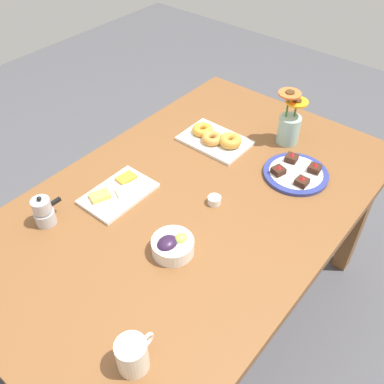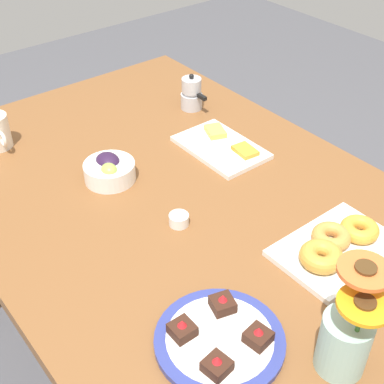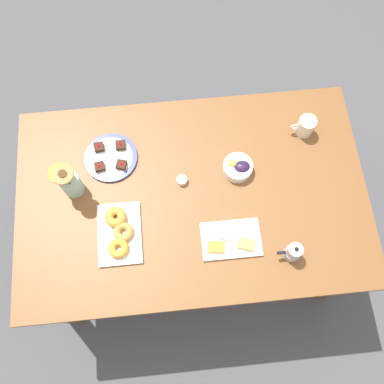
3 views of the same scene
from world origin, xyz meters
name	(u,v)px [view 1 (image 1 of 3)]	position (x,y,z in m)	size (l,w,h in m)	color
ground_plane	(192,312)	(0.00, 0.00, 0.00)	(6.00, 6.00, 0.00)	#4C4C51
dining_table	(192,217)	(0.00, 0.00, 0.65)	(1.60, 1.00, 0.74)	brown
coffee_mug	(133,355)	(-0.56, -0.27, 0.79)	(0.12, 0.08, 0.10)	silver
grape_bowl	(172,245)	(-0.22, -0.10, 0.77)	(0.14, 0.14, 0.07)	white
cheese_platter	(118,193)	(-0.15, 0.23, 0.75)	(0.26, 0.17, 0.03)	white
croissant_platter	(216,139)	(0.33, 0.15, 0.76)	(0.19, 0.28, 0.05)	white
jam_cup_honey	(214,200)	(0.04, -0.07, 0.76)	(0.05, 0.05, 0.03)	white
dessert_plate	(296,173)	(0.36, -0.22, 0.75)	(0.25, 0.25, 0.05)	navy
flower_vase	(289,126)	(0.53, -0.08, 0.82)	(0.12, 0.11, 0.23)	#99C1B7
moka_pot	(44,212)	(-0.40, 0.31, 0.79)	(0.11, 0.07, 0.12)	#B7B7BC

